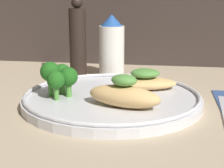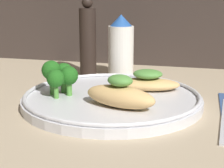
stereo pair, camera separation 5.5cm
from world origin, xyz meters
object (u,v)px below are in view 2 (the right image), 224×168
Objects in this scene: plate at (112,98)px; pepper_grinder at (88,40)px; sauce_bottle at (121,48)px; broccoli_bunch at (60,75)px.

pepper_grinder is (-10.70, 19.43, 6.93)cm from plate.
sauce_bottle is 7.66cm from pepper_grinder.
sauce_bottle is (-3.17, 19.43, 5.49)cm from plate.
broccoli_bunch is at bearing -103.98° from sauce_bottle.
pepper_grinder is at bearing 96.22° from broccoli_bunch.
sauce_bottle is at bearing 76.02° from broccoli_bunch.
plate is 23.24cm from pepper_grinder.
broccoli_bunch is 0.38× the size of pepper_grinder.
broccoli_bunch is at bearing -169.27° from plate.
plate is 2.17× the size of sauce_bottle.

